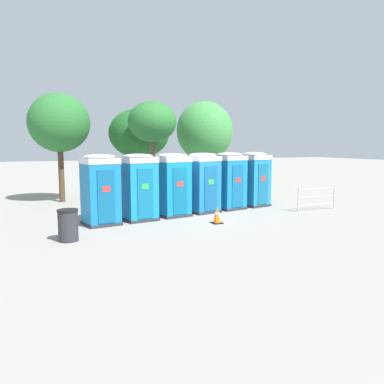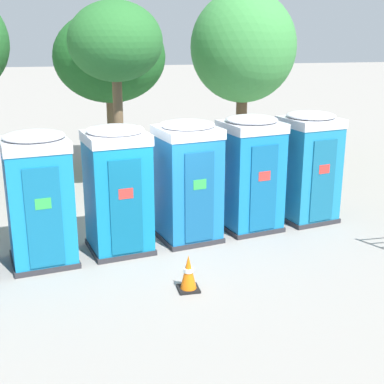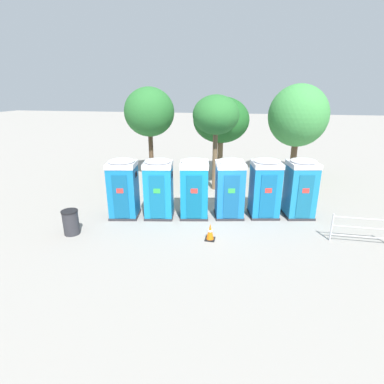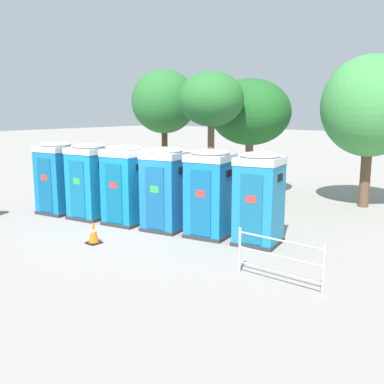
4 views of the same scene
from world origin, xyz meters
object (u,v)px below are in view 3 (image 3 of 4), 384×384
Objects in this scene: portapotty_1 at (159,188)px; portapotty_4 at (265,188)px; traffic_cone at (210,232)px; street_tree_0 at (298,116)px; portapotty_3 at (230,188)px; street_tree_1 at (221,120)px; street_tree_2 at (216,116)px; portapotty_2 at (194,188)px; portapotty_0 at (123,188)px; trash_can at (71,222)px; street_tree_3 at (149,112)px; event_barrier at (362,228)px; portapotty_5 at (300,188)px.

portapotty_4 is at bearing 11.66° from portapotty_1.
street_tree_0 is at bearing 67.46° from traffic_cone.
street_tree_1 is at bearing 99.65° from portapotty_3.
portapotty_1 is at bearing -114.02° from street_tree_2.
street_tree_1 is (-1.05, 6.19, 2.21)m from portapotty_3.
portapotty_2 is 6.87m from street_tree_1.
portapotty_0 is 2.54m from trash_can.
street_tree_3 is at bearing 123.42° from portapotty_2.
event_barrier is (7.77, -0.97, -0.72)m from portapotty_1.
street_tree_0 is (6.42, 7.79, 2.45)m from portapotty_1.
portapotty_4 is (5.91, 1.19, -0.00)m from portapotty_0.
street_tree_2 is at bearing 106.63° from portapotty_3.
portapotty_2 is at bearing -168.05° from portapotty_4.
street_tree_1 is at bearing 64.38° from portapotty_0.
street_tree_1 is at bearing -167.38° from street_tree_0.
portapotty_4 is 2.65× the size of trash_can.
street_tree_1 is 5.09× the size of trash_can.
street_tree_0 is 1.03× the size of street_tree_3.
portapotty_5 is (7.39, 1.45, 0.00)m from portapotty_0.
portapotty_4 is at bearing 53.59° from traffic_cone.
portapotty_0 is at bearing -115.62° from street_tree_1.
street_tree_0 is 9.42m from event_barrier.
portapotty_2 is 0.51× the size of street_tree_2.
portapotty_5 is 7.07m from street_tree_0.
portapotty_0 reaches higher than event_barrier.
street_tree_2 is (0.40, 3.92, 2.68)m from portapotty_2.
street_tree_1 is 0.97× the size of street_tree_2.
trash_can is 5.28m from traffic_cone.
street_tree_0 is 2.71× the size of event_barrier.
street_tree_2 reaches higher than event_barrier.
traffic_cone is (0.55, -8.54, -3.18)m from street_tree_1.
street_tree_3 reaches higher than portapotty_5.
portapotty_0 reaches higher than traffic_cone.
traffic_cone is (4.80, -7.85, -3.63)m from street_tree_3.
trash_can is at bearing -93.04° from street_tree_3.
trash_can is (-8.70, -3.47, -0.80)m from portapotty_5.
street_tree_1 is (0.42, 6.49, 2.21)m from portapotty_2.
portapotty_1 and portapotty_2 have the same top height.
portapotty_4 is 7.57m from street_tree_0.
portapotty_0 and portapotty_1 have the same top height.
street_tree_1 is 10.65m from trash_can.
traffic_cone is at bearing -64.51° from portapotty_2.
portapotty_0 and portapotty_5 have the same top height.
street_tree_0 is at bearing 45.59° from portapotty_0.
event_barrier is (5.32, 0.79, 0.26)m from traffic_cone.
event_barrier is (1.86, -2.15, -0.72)m from portapotty_5.
portapotty_4 is (2.95, 0.62, -0.00)m from portapotty_2.
portapotty_2 and portapotty_5 have the same top height.
event_barrier is (10.57, 1.32, 0.08)m from trash_can.
portapotty_4 is at bearing -66.72° from street_tree_1.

